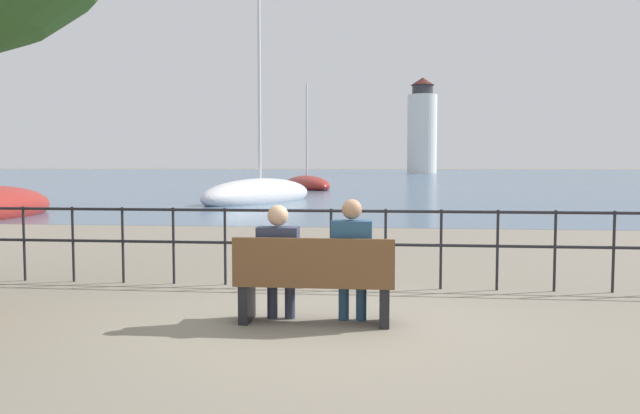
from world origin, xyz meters
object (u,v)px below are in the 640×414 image
object	(u,v)px
park_bench	(314,283)
sailboat_3	(260,194)
sailboat_1	(307,185)
seated_person_right	(352,256)
harbor_lighthouse	(422,129)
seated_person_left	(279,257)

from	to	relation	value
park_bench	sailboat_3	xyz separation A→B (m)	(-4.90, 21.34, -0.09)
sailboat_1	sailboat_3	world-z (taller)	sailboat_3
seated_person_right	sailboat_1	size ratio (longest dim) A/B	0.16
sailboat_1	harbor_lighthouse	world-z (taller)	harbor_lighthouse
seated_person_left	sailboat_3	world-z (taller)	sailboat_3
sailboat_1	sailboat_3	xyz separation A→B (m)	(-0.12, -15.91, 0.05)
park_bench	harbor_lighthouse	world-z (taller)	harbor_lighthouse
seated_person_left	seated_person_right	world-z (taller)	seated_person_right
sailboat_1	seated_person_left	bearing A→B (deg)	-106.00
seated_person_left	harbor_lighthouse	size ratio (longest dim) A/B	0.06
seated_person_right	harbor_lighthouse	xyz separation A→B (m)	(8.14, 130.18, 8.84)
seated_person_right	harbor_lighthouse	size ratio (longest dim) A/B	0.06
seated_person_right	sailboat_3	size ratio (longest dim) A/B	0.13
seated_person_left	sailboat_1	xyz separation A→B (m)	(-4.41, 37.17, -0.38)
park_bench	seated_person_right	world-z (taller)	seated_person_right
seated_person_right	sailboat_3	distance (m)	21.92
seated_person_left	seated_person_right	size ratio (longest dim) A/B	0.95
seated_person_right	harbor_lighthouse	world-z (taller)	harbor_lighthouse
sailboat_3	harbor_lighthouse	bearing A→B (deg)	103.89
park_bench	seated_person_right	xyz separation A→B (m)	(0.38, 0.07, 0.27)
park_bench	harbor_lighthouse	xyz separation A→B (m)	(8.51, 130.26, 9.12)
park_bench	seated_person_right	distance (m)	0.47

